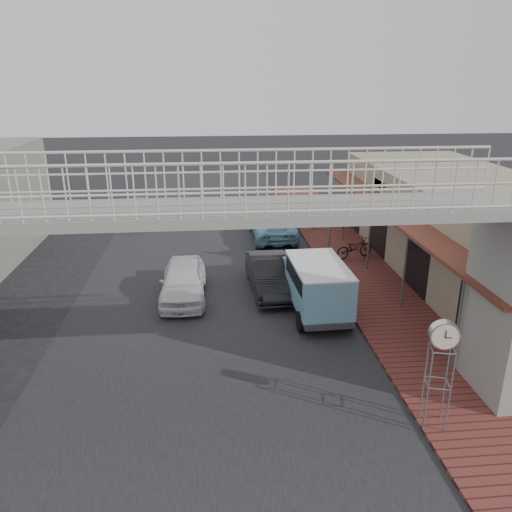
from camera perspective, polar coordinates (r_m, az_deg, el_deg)
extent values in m
plane|color=black|center=(16.75, -5.39, -8.65)|extent=(120.00, 120.00, 0.00)
cube|color=black|center=(16.75, -5.39, -8.63)|extent=(10.00, 60.00, 0.01)
cube|color=maroon|center=(20.43, 13.12, -3.54)|extent=(3.00, 40.00, 0.10)
cube|color=gray|center=(22.46, 23.69, 2.68)|extent=(6.00, 18.00, 4.00)
cube|color=brown|center=(20.83, 16.03, 4.94)|extent=(1.80, 18.00, 0.12)
cube|color=silver|center=(24.07, 13.96, 8.01)|extent=(0.08, 2.60, 0.90)
cube|color=#B21914|center=(18.22, 20.48, 3.71)|extent=(0.08, 2.20, 0.80)
cube|color=gray|center=(14.16, 26.94, -5.10)|extent=(1.20, 2.40, 5.00)
cube|color=gray|center=(11.12, -6.11, 4.99)|extent=(14.00, 2.00, 0.24)
cube|color=beige|center=(11.90, -6.20, 9.26)|extent=(14.00, 0.08, 1.10)
cube|color=beige|center=(10.04, -6.27, 7.33)|extent=(14.00, 0.08, 1.10)
imported|color=silver|center=(19.07, -8.31, -2.79)|extent=(1.71, 4.15, 1.41)
imported|color=black|center=(19.49, 1.57, -2.11)|extent=(1.65, 4.26, 1.38)
imported|color=#6DA7BE|center=(26.10, 1.89, 3.48)|extent=(2.19, 4.73, 1.31)
imported|color=#6EA6BF|center=(30.00, -13.27, 5.03)|extent=(2.03, 4.39, 1.24)
cylinder|color=black|center=(19.07, 3.48, -3.75)|extent=(0.27, 0.72, 0.71)
cylinder|color=black|center=(19.41, 8.11, -3.48)|extent=(0.27, 0.72, 0.71)
cylinder|color=black|center=(16.63, 5.22, -7.48)|extent=(0.27, 0.72, 0.71)
cylinder|color=black|center=(17.02, 10.50, -7.08)|extent=(0.27, 0.72, 0.71)
cube|color=#6EA2C0|center=(17.39, 7.13, -3.22)|extent=(1.84, 3.32, 1.38)
cube|color=#6EA2C0|center=(19.17, 5.74, -1.70)|extent=(1.68, 0.97, 0.92)
cube|color=black|center=(17.25, 7.18, -2.06)|extent=(1.86, 2.71, 0.51)
cube|color=silver|center=(17.13, 7.23, -1.01)|extent=(1.86, 3.32, 0.06)
imported|color=black|center=(23.32, 11.17, 0.95)|extent=(1.98, 1.21, 0.98)
imported|color=black|center=(27.38, 5.60, 4.20)|extent=(1.97, 1.02, 1.14)
cylinder|color=#59595B|center=(12.89, 18.65, -13.28)|extent=(0.04, 0.04, 2.05)
cylinder|color=#59595B|center=(12.99, 20.82, -13.28)|extent=(0.04, 0.04, 2.05)
cylinder|color=#59595B|center=(12.49, 19.03, -14.49)|extent=(0.04, 0.04, 2.05)
cylinder|color=#59595B|center=(12.60, 21.29, -14.47)|extent=(0.04, 0.04, 2.05)
cylinder|color=silver|center=(12.07, 20.70, -8.41)|extent=(0.70, 0.38, 0.67)
cylinder|color=beige|center=(11.96, 20.82, -8.68)|extent=(0.58, 0.16, 0.59)
cylinder|color=beige|center=(12.17, 20.59, -8.14)|extent=(0.58, 0.16, 0.59)
cylinder|color=#59595B|center=(21.53, 8.37, 1.96)|extent=(0.09, 0.09, 2.70)
cube|color=black|center=(21.23, 8.51, 4.45)|extent=(1.11, 0.23, 0.84)
cone|color=black|center=(21.32, 10.63, 4.39)|extent=(0.71, 1.10, 1.03)
cube|color=white|center=(21.21, 8.38, 4.31)|extent=(0.74, 0.12, 0.56)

